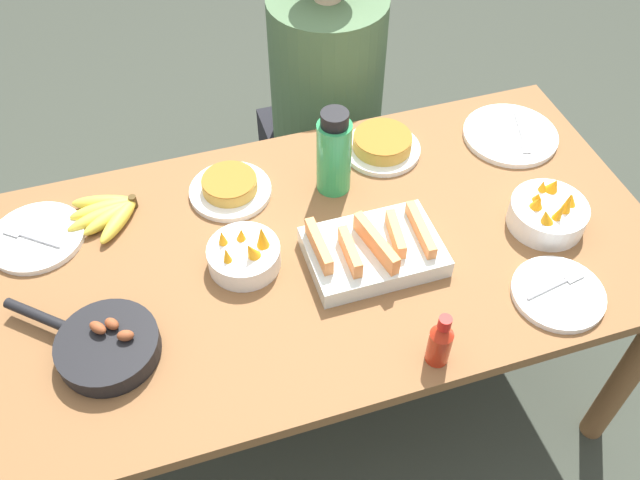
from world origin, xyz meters
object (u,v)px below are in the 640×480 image
banana_bunch (108,212)px  empty_plate_near_front (558,293)px  frittata_plate_side (230,187)px  empty_plate_far_right (510,135)px  frittata_plate_center (382,145)px  person_figure (327,127)px  water_bottle (334,153)px  melon_tray (373,250)px  empty_plate_far_left (37,237)px  fruit_bowl_citrus (244,255)px  fruit_bowl_mango (548,213)px  hot_sauce_bottle (440,342)px  skillet (106,346)px

banana_bunch → empty_plate_near_front: (0.97, -0.56, -0.01)m
frittata_plate_side → empty_plate_far_right: size_ratio=0.81×
frittata_plate_center → empty_plate_near_front: frittata_plate_center is taller
empty_plate_near_front → banana_bunch: bearing=149.7°
banana_bunch → person_figure: 0.91m
frittata_plate_side → water_bottle: (0.27, -0.06, 0.09)m
melon_tray → empty_plate_far_left: melon_tray is taller
frittata_plate_center → empty_plate_far_left: size_ratio=0.92×
empty_plate_far_left → water_bottle: size_ratio=0.96×
empty_plate_far_left → fruit_bowl_citrus: (0.48, -0.23, 0.03)m
fruit_bowl_mango → person_figure: (-0.32, 0.82, -0.29)m
banana_bunch → hot_sauce_bottle: 0.89m
melon_tray → hot_sauce_bottle: (0.03, -0.30, 0.03)m
banana_bunch → melon_tray: melon_tray is taller
frittata_plate_side → person_figure: size_ratio=0.18×
empty_plate_near_front → person_figure: person_figure is taller
melon_tray → skillet: melon_tray is taller
fruit_bowl_mango → water_bottle: 0.56m
water_bottle → fruit_bowl_mango: bearing=-31.8°
banana_bunch → fruit_bowl_citrus: fruit_bowl_citrus is taller
skillet → empty_plate_near_front: (1.01, -0.16, -0.02)m
fruit_bowl_mango → fruit_bowl_citrus: size_ratio=1.10×
empty_plate_far_right → fruit_bowl_citrus: bearing=-164.7°
banana_bunch → empty_plate_far_right: bearing=-1.3°
skillet → fruit_bowl_citrus: 0.37m
fruit_bowl_mango → fruit_bowl_citrus: (-0.75, 0.10, -0.01)m
frittata_plate_center → frittata_plate_side: size_ratio=0.99×
fruit_bowl_citrus → person_figure: (0.44, 0.72, -0.28)m
person_figure → empty_plate_near_front: bearing=-77.4°
water_bottle → person_figure: bearing=73.9°
skillet → empty_plate_far_left: skillet is taller
fruit_bowl_citrus → person_figure: bearing=58.6°
empty_plate_near_front → person_figure: 1.08m
skillet → empty_plate_far_right: skillet is taller
fruit_bowl_mango → empty_plate_far_left: bearing=165.0°
skillet → fruit_bowl_mango: size_ratio=1.67×
skillet → hot_sauce_bottle: (0.67, -0.23, 0.04)m
person_figure → skillet: bearing=-131.8°
empty_plate_far_left → fruit_bowl_mango: size_ratio=1.21×
frittata_plate_center → melon_tray: bearing=-114.2°
frittata_plate_center → empty_plate_far_left: 0.94m
banana_bunch → fruit_bowl_mango: 1.11m
empty_plate_near_front → empty_plate_far_right: same height
water_bottle → hot_sauce_bottle: 0.57m
melon_tray → hot_sauce_bottle: size_ratio=2.13×
frittata_plate_side → empty_plate_near_front: bearing=-40.6°
banana_bunch → frittata_plate_side: (0.32, -0.01, 0.00)m
empty_plate_far_left → empty_plate_far_right: size_ratio=0.87×
banana_bunch → frittata_plate_side: bearing=-1.3°
skillet → fruit_bowl_citrus: bearing=-114.5°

